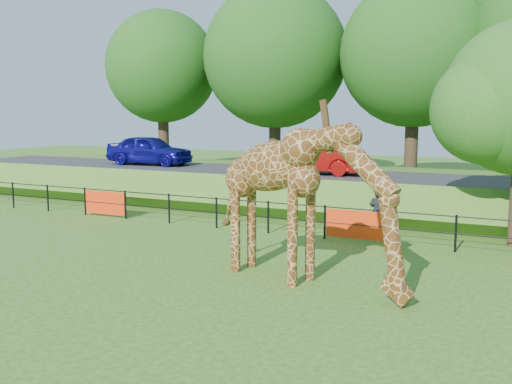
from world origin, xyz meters
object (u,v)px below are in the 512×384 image
car_blue (149,150)px  car_red (313,157)px  giraffe (308,204)px  visitor (377,211)px

car_blue → car_red: (8.92, -0.50, -0.01)m
car_red → car_blue: bearing=80.4°
giraffe → car_red: bearing=125.3°
giraffe → car_blue: size_ratio=1.22×
car_blue → visitor: (12.76, -4.52, -1.44)m
car_red → visitor: bearing=-142.7°
car_red → visitor: car_red is taller
car_blue → visitor: size_ratio=3.03×
giraffe → visitor: giraffe is taller
car_blue → visitor: 13.61m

